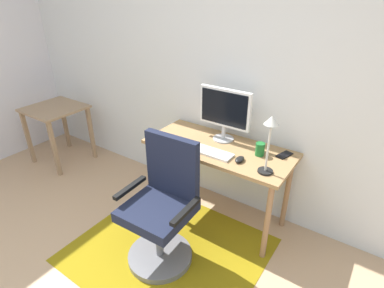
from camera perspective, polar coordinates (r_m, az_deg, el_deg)
The scene contains 11 objects.
wall_back at distance 2.72m, azimuth 6.17°, elevation 14.16°, with size 6.00×0.10×2.60m, color silver.
area_rug at distance 2.65m, azimuth -4.44°, elevation -19.00°, with size 1.44×1.26×0.01m, color #836C0E.
desk at distance 2.60m, azimuth 4.95°, elevation -2.21°, with size 1.23×0.56×0.73m.
monitor at distance 2.57m, azimuth 6.09°, elevation 6.23°, with size 0.46×0.18×0.45m.
keyboard at distance 2.46m, azimuth 2.84°, elevation -1.30°, with size 0.43×0.13×0.02m, color white.
computer_mouse at distance 2.35m, azimuth 8.86°, elevation -2.84°, with size 0.06×0.10×0.03m, color black.
coffee_cup at distance 2.45m, azimuth 12.53°, elevation -0.96°, with size 0.07×0.07×0.10m, color #196629.
cell_phone at distance 2.52m, azimuth 16.82°, elevation -1.96°, with size 0.07×0.14×0.01m, color black.
desk_lamp at distance 2.13m, azimuth 14.30°, elevation 1.76°, with size 0.11×0.11×0.43m.
office_chair at distance 2.34m, azimuth -5.54°, elevation -12.55°, with size 0.55×0.50×0.99m.
side_table at distance 3.89m, azimuth -23.95°, elevation 4.54°, with size 0.60×0.58×0.68m.
Camera 1 is at (1.26, -0.13, 1.92)m, focal length 28.66 mm.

